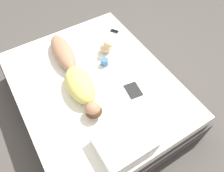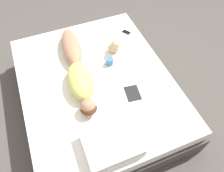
# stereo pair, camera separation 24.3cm
# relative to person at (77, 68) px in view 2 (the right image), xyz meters

# --- Properties ---
(ground_plane) EXTENTS (12.00, 12.00, 0.00)m
(ground_plane) POSITION_rel_person_xyz_m (-0.16, 0.18, -0.57)
(ground_plane) COLOR #4C4742
(bed) EXTENTS (1.76, 2.16, 0.47)m
(bed) POSITION_rel_person_xyz_m (-0.16, 0.18, -0.33)
(bed) COLOR #383333
(bed) RESTS_ON ground_plane
(person) EXTENTS (0.35, 1.36, 0.20)m
(person) POSITION_rel_person_xyz_m (0.00, 0.00, 0.00)
(person) COLOR #A37556
(person) RESTS_ON bed
(open_magazine) EXTENTS (0.52, 0.36, 0.01)m
(open_magazine) POSITION_rel_person_xyz_m (-0.59, 0.52, -0.09)
(open_magazine) COLOR silver
(open_magazine) RESTS_ON bed
(coffee_mug) EXTENTS (0.12, 0.08, 0.09)m
(coffee_mug) POSITION_rel_person_xyz_m (-0.40, 0.00, -0.05)
(coffee_mug) COLOR teal
(coffee_mug) RESTS_ON bed
(cell_phone) EXTENTS (0.14, 0.16, 0.01)m
(cell_phone) POSITION_rel_person_xyz_m (-0.83, -0.46, -0.09)
(cell_phone) COLOR silver
(cell_phone) RESTS_ON bed
(plush_toy) EXTENTS (0.15, 0.18, 0.22)m
(plush_toy) POSITION_rel_person_xyz_m (-0.53, -0.17, 0.00)
(plush_toy) COLOR #D1B289
(plush_toy) RESTS_ON bed
(pillow) EXTENTS (0.51, 0.40, 0.14)m
(pillow) POSITION_rel_person_xyz_m (-0.04, 0.98, -0.02)
(pillow) COLOR white
(pillow) RESTS_ON bed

